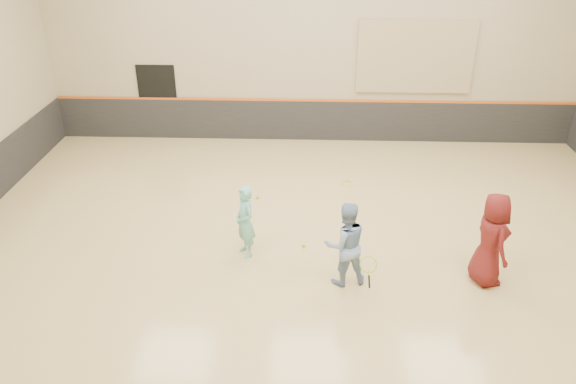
{
  "coord_description": "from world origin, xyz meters",
  "views": [
    {
      "loc": [
        -0.13,
        -9.56,
        6.38
      ],
      "look_at": [
        -0.51,
        0.4,
        1.15
      ],
      "focal_mm": 35.0,
      "sensor_mm": 36.0,
      "label": 1
    }
  ],
  "objects_px": {
    "girl": "(245,222)",
    "instructor": "(345,244)",
    "young_man": "(491,239)",
    "spare_racket": "(347,182)"
  },
  "relations": [
    {
      "from": "young_man",
      "to": "spare_racket",
      "type": "height_order",
      "value": "young_man"
    },
    {
      "from": "instructor",
      "to": "spare_racket",
      "type": "bearing_deg",
      "value": -108.19
    },
    {
      "from": "girl",
      "to": "young_man",
      "type": "height_order",
      "value": "young_man"
    },
    {
      "from": "girl",
      "to": "spare_racket",
      "type": "distance_m",
      "value": 3.97
    },
    {
      "from": "instructor",
      "to": "young_man",
      "type": "distance_m",
      "value": 2.64
    },
    {
      "from": "instructor",
      "to": "young_man",
      "type": "relative_size",
      "value": 0.91
    },
    {
      "from": "instructor",
      "to": "spare_racket",
      "type": "distance_m",
      "value": 4.15
    },
    {
      "from": "girl",
      "to": "instructor",
      "type": "distance_m",
      "value": 2.1
    },
    {
      "from": "girl",
      "to": "spare_racket",
      "type": "relative_size",
      "value": 2.44
    },
    {
      "from": "girl",
      "to": "instructor",
      "type": "xyz_separation_m",
      "value": [
        1.92,
        -0.85,
        0.08
      ]
    }
  ]
}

